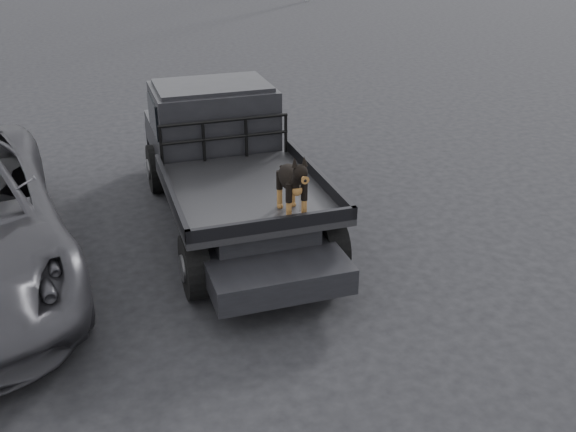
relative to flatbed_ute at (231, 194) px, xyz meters
name	(u,v)px	position (x,y,z in m)	size (l,w,h in m)	color
ground	(306,278)	(0.51, -1.75, -0.46)	(120.00, 120.00, 0.00)	black
flatbed_ute	(231,194)	(0.00, 0.00, 0.00)	(2.00, 5.40, 0.92)	black
ute_cab	(213,113)	(0.00, 0.95, 0.90)	(1.72, 1.30, 0.88)	black
headache_rack	(225,140)	(0.00, 0.20, 0.74)	(1.80, 0.08, 0.55)	black
dog	(292,183)	(0.32, -1.76, 0.83)	(0.32, 0.60, 0.74)	black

